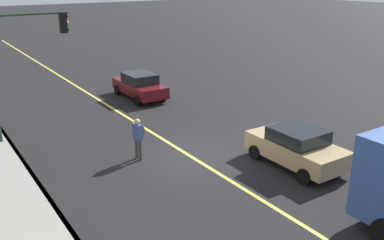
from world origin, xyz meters
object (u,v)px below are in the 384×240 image
pedestrian_with_backpack (138,136)px  car_tan (296,147)px  car_maroon (140,85)px  traffic_light_mast (21,52)px

pedestrian_with_backpack → car_tan: bearing=-128.9°
car_maroon → traffic_light_mast: bearing=115.0°
traffic_light_mast → pedestrian_with_backpack: bearing=-147.4°
pedestrian_with_backpack → traffic_light_mast: 6.55m
car_tan → car_maroon: (12.37, 0.69, -0.01)m
car_tan → pedestrian_with_backpack: size_ratio=2.30×
car_maroon → car_tan: bearing=-176.8°
car_maroon → pedestrian_with_backpack: bearing=152.8°
car_maroon → traffic_light_mast: size_ratio=0.73×
car_tan → traffic_light_mast: (8.92, 8.11, 3.26)m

